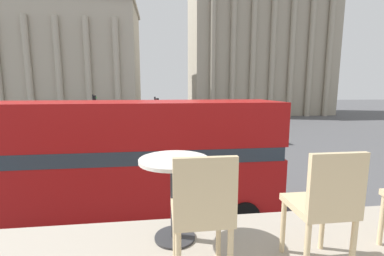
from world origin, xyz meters
The scene contains 12 objects.
double_decker_bus centered at (-0.79, 6.46, 2.39)m, with size 11.44×2.74×4.29m.
cafe_dining_table centered at (0.92, -0.35, 3.94)m, with size 0.60×0.60×0.73m.
cafe_chair_0 centered at (1.08, -0.88, 3.92)m, with size 0.40×0.40×0.91m.
cafe_chair_1 centered at (1.95, -0.88, 3.92)m, with size 0.40×0.40×0.91m.
plaza_building_left centered at (-15.72, 43.53, 9.04)m, with size 26.23×12.51×18.09m.
plaza_building_right centered at (19.44, 46.36, 12.27)m, with size 25.77×14.71×24.56m.
traffic_light_near centered at (-4.63, 10.74, 2.66)m, with size 0.42×0.24×4.10m.
traffic_light_mid centered at (0.53, 15.80, 2.70)m, with size 0.42×0.24×4.16m.
traffic_light_far centered at (-5.54, 23.42, 2.71)m, with size 0.42×0.24×4.17m.
car_white centered at (9.16, 18.60, 0.70)m, with size 4.20×1.93×1.35m.
pedestrian_red centered at (6.70, 26.34, 0.93)m, with size 0.32×0.32×1.62m.
pedestrian_white centered at (-8.30, 28.89, 0.93)m, with size 0.32×0.32×1.63m.
Camera 1 is at (0.81, -2.46, 4.72)m, focal length 24.00 mm.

